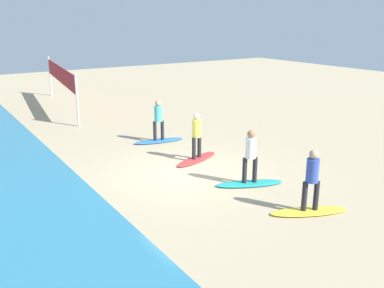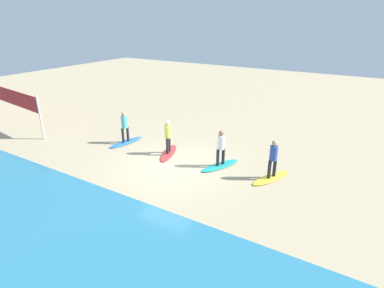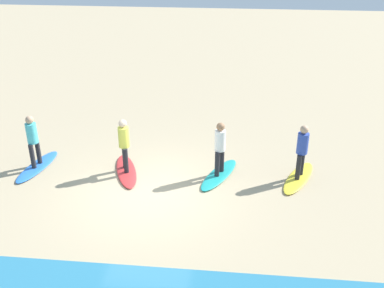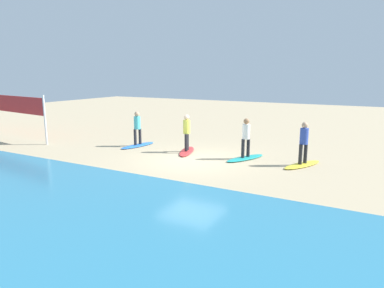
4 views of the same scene
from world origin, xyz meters
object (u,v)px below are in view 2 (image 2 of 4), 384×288
at_px(surfer_teal, 221,145).
at_px(surfer_blue, 125,125).
at_px(surfer_yellow, 273,156).
at_px(surfboard_red, 169,153).
at_px(surfboard_yellow, 271,178).
at_px(surfboard_teal, 220,165).
at_px(surfer_red, 168,134).
at_px(surfboard_blue, 126,142).
at_px(volleyball_net, 3,96).

relative_size(surfer_teal, surfer_blue, 1.00).
xyz_separation_m(surfer_yellow, surfboard_red, (5.16, 0.11, -0.99)).
distance_m(surfboard_yellow, surfer_blue, 8.01).
distance_m(surfboard_teal, surfer_teal, 0.99).
bearing_deg(surfboard_yellow, surfboard_teal, -64.80).
relative_size(surfboard_red, surfer_red, 1.28).
distance_m(surfboard_teal, surfer_red, 2.99).
distance_m(surfer_yellow, surfboard_teal, 2.54).
height_order(surfboard_yellow, surfer_red, surfer_red).
relative_size(surfer_yellow, surfboard_blue, 0.78).
bearing_deg(surfer_yellow, surfboard_blue, 0.85).
height_order(surfer_yellow, surfer_red, same).
height_order(surfer_red, surfer_blue, same).
relative_size(surfer_yellow, surfer_blue, 1.00).
height_order(surfer_teal, volleyball_net, volleyball_net).
relative_size(surfer_blue, volleyball_net, 0.18).
bearing_deg(surfer_red, surfer_blue, 0.18).
relative_size(surfer_teal, surfer_red, 1.00).
distance_m(surfboard_blue, volleyball_net, 9.04).
xyz_separation_m(surfboard_yellow, surfboard_blue, (7.95, 0.12, 0.00)).
height_order(surfer_yellow, surfboard_blue, surfer_yellow).
bearing_deg(surfboard_yellow, surfboard_red, -64.79).
xyz_separation_m(surfboard_yellow, surfboard_teal, (2.34, 0.05, 0.00)).
xyz_separation_m(surfboard_yellow, surfboard_red, (5.16, 0.11, 0.00)).
height_order(surfboard_teal, surfer_teal, surfer_teal).
xyz_separation_m(surfer_yellow, volleyball_net, (16.72, 1.42, 0.75)).
relative_size(surfer_yellow, volleyball_net, 0.18).
bearing_deg(surfboard_red, surfer_yellow, 71.73).
distance_m(surfboard_red, surfboard_blue, 2.79).
bearing_deg(surfer_blue, surfer_yellow, -179.15).
xyz_separation_m(surfer_yellow, surfboard_teal, (2.34, 0.05, -0.99)).
height_order(surfboard_teal, surfer_blue, surfer_blue).
xyz_separation_m(surfer_teal, surfboard_red, (2.82, 0.06, -0.99)).
xyz_separation_m(surfer_red, surfer_blue, (2.79, 0.01, 0.00)).
bearing_deg(surfer_yellow, surfer_blue, 0.85).
xyz_separation_m(surfboard_teal, surfer_blue, (5.61, 0.07, 0.99)).
bearing_deg(surfer_yellow, surfboard_teal, 1.20).
bearing_deg(surfer_teal, surfboard_yellow, -178.80).
bearing_deg(volleyball_net, surfer_red, -173.55).
bearing_deg(surfer_blue, surfboard_teal, -179.30).
distance_m(surfer_yellow, surfer_teal, 2.34).
height_order(surfboard_yellow, surfboard_red, same).
xyz_separation_m(surfer_teal, surfer_red, (2.82, 0.06, 0.00)).
bearing_deg(surfer_yellow, volleyball_net, 4.84).
relative_size(surfboard_teal, surfer_blue, 1.28).
xyz_separation_m(surfboard_teal, volleyball_net, (14.38, 1.37, 1.74)).
relative_size(surfer_red, surfer_blue, 1.00).
distance_m(surfer_teal, surfboard_blue, 5.69).
relative_size(surfer_teal, surfboard_red, 0.78).
distance_m(surfboard_yellow, surfboard_teal, 2.34).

